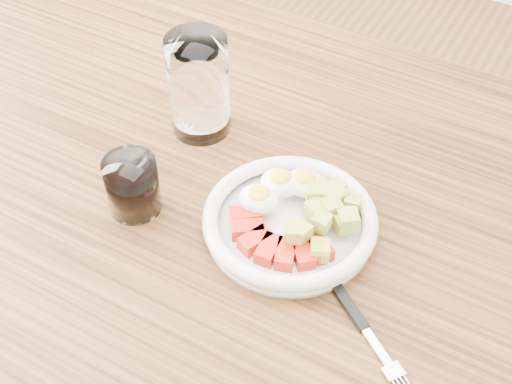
# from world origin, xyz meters

# --- Properties ---
(dining_table) EXTENTS (1.50, 0.90, 0.77)m
(dining_table) POSITION_xyz_m (0.00, 0.00, 0.67)
(dining_table) COLOR brown
(dining_table) RESTS_ON ground
(bowl) EXTENTS (0.22, 0.22, 0.05)m
(bowl) POSITION_xyz_m (0.05, 0.00, 0.79)
(bowl) COLOR white
(bowl) RESTS_ON dining_table
(fork) EXTENTS (0.17, 0.12, 0.01)m
(fork) POSITION_xyz_m (0.17, -0.08, 0.77)
(fork) COLOR black
(fork) RESTS_ON dining_table
(water_glass) EXTENTS (0.09, 0.09, 0.15)m
(water_glass) POSITION_xyz_m (-0.16, 0.11, 0.85)
(water_glass) COLOR white
(water_glass) RESTS_ON dining_table
(coffee_glass) EXTENTS (0.07, 0.07, 0.08)m
(coffee_glass) POSITION_xyz_m (-0.15, -0.07, 0.81)
(coffee_glass) COLOR white
(coffee_glass) RESTS_ON dining_table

